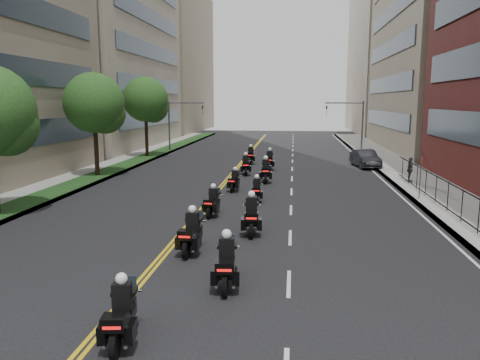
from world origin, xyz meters
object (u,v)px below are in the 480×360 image
(motorcycle_7, at_px, (266,172))
(motorcycle_3, at_px, (251,217))
(motorcycle_9, at_px, (270,161))
(motorcycle_2, at_px, (192,234))
(motorcycle_4, at_px, (213,203))
(motorcycle_5, at_px, (257,191))
(motorcycle_6, at_px, (235,181))
(pedestrian_c, at_px, (410,169))
(motorcycle_0, at_px, (122,316))
(motorcycle_8, at_px, (246,166))
(motorcycle_10, at_px, (251,156))
(parked_sedan, at_px, (365,158))
(motorcycle_1, at_px, (226,265))

(motorcycle_7, bearing_deg, motorcycle_3, -92.50)
(motorcycle_7, bearing_deg, motorcycle_9, 87.17)
(motorcycle_2, height_order, motorcycle_4, motorcycle_2)
(motorcycle_5, xyz_separation_m, motorcycle_6, (-1.63, 2.91, -0.00))
(motorcycle_5, xyz_separation_m, pedestrian_c, (9.96, 6.67, 0.41))
(motorcycle_4, bearing_deg, motorcycle_6, 92.81)
(motorcycle_0, height_order, motorcycle_8, motorcycle_8)
(motorcycle_6, xyz_separation_m, motorcycle_7, (1.76, 3.43, 0.13))
(motorcycle_0, bearing_deg, motorcycle_8, 81.43)
(motorcycle_9, bearing_deg, motorcycle_2, -94.50)
(motorcycle_7, bearing_deg, motorcycle_2, -99.87)
(motorcycle_3, distance_m, motorcycle_5, 6.55)
(motorcycle_0, relative_size, motorcycle_4, 1.04)
(motorcycle_10, height_order, parked_sedan, motorcycle_10)
(motorcycle_9, bearing_deg, motorcycle_8, -119.45)
(motorcycle_3, distance_m, motorcycle_6, 9.64)
(motorcycle_7, bearing_deg, motorcycle_5, -94.40)
(motorcycle_8, bearing_deg, parked_sedan, 22.32)
(motorcycle_6, height_order, motorcycle_7, motorcycle_7)
(motorcycle_3, bearing_deg, parked_sedan, 64.91)
(motorcycle_3, relative_size, pedestrian_c, 1.45)
(motorcycle_2, xyz_separation_m, motorcycle_6, (0.07, 12.26, -0.11))
(motorcycle_0, height_order, pedestrian_c, pedestrian_c)
(motorcycle_9, bearing_deg, motorcycle_3, -89.20)
(motorcycle_6, height_order, parked_sedan, motorcycle_6)
(motorcycle_0, xyz_separation_m, motorcycle_5, (1.91, 16.06, -0.06))
(motorcycle_7, height_order, motorcycle_9, motorcycle_7)
(motorcycle_8, xyz_separation_m, parked_sedan, (9.75, 5.27, 0.06))
(motorcycle_0, xyz_separation_m, motorcycle_8, (0.32, 25.56, 0.02))
(motorcycle_3, relative_size, motorcycle_5, 1.21)
(motorcycle_1, xyz_separation_m, pedestrian_c, (9.90, 19.11, 0.31))
(motorcycle_7, height_order, parked_sedan, motorcycle_7)
(motorcycle_10, bearing_deg, motorcycle_6, -91.52)
(motorcycle_0, distance_m, motorcycle_10, 31.98)
(motorcycle_2, relative_size, parked_sedan, 0.53)
(motorcycle_4, bearing_deg, motorcycle_9, 88.10)
(motorcycle_4, distance_m, motorcycle_8, 13.12)
(motorcycle_4, bearing_deg, pedestrian_c, 46.07)
(motorcycle_8, bearing_deg, motorcycle_5, -86.57)
(motorcycle_5, xyz_separation_m, motorcycle_8, (-1.59, 9.50, 0.08))
(motorcycle_5, distance_m, parked_sedan, 16.88)
(motorcycle_1, bearing_deg, motorcycle_6, 91.74)
(motorcycle_4, distance_m, motorcycle_10, 19.53)
(motorcycle_5, bearing_deg, motorcycle_2, -102.65)
(motorcycle_8, bearing_deg, motorcycle_1, -91.77)
(motorcycle_0, xyz_separation_m, pedestrian_c, (11.87, 22.73, 0.35))
(motorcycle_9, xyz_separation_m, pedestrian_c, (9.87, -5.78, 0.29))
(motorcycle_6, bearing_deg, motorcycle_7, 68.65)
(motorcycle_2, bearing_deg, motorcycle_9, 88.12)
(motorcycle_0, height_order, motorcycle_7, motorcycle_7)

